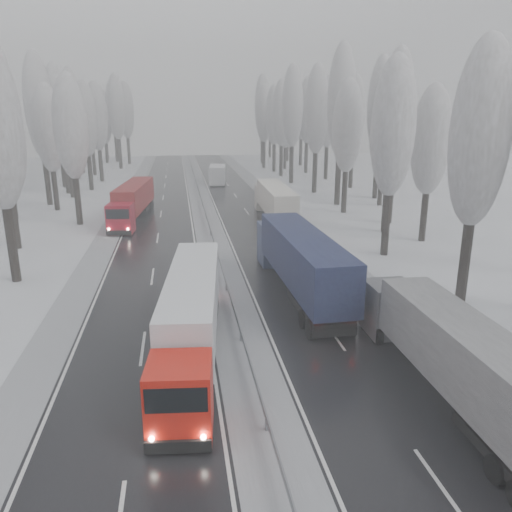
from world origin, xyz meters
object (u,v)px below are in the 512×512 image
object	(u,v)px
truck_grey_tarp	(454,353)
truck_cream_box	(274,200)
truck_red_white	(191,312)
truck_red_red	(133,200)
truck_blue_box	(299,257)
box_truck_distant	(218,174)

from	to	relation	value
truck_grey_tarp	truck_cream_box	xyz separation A→B (m)	(-0.62, 36.95, 0.12)
truck_red_white	truck_red_red	world-z (taller)	truck_red_red
truck_red_white	truck_grey_tarp	bearing A→B (deg)	-23.54
truck_grey_tarp	truck_cream_box	distance (m)	36.95
truck_grey_tarp	truck_blue_box	xyz separation A→B (m)	(-3.39, 13.83, 0.32)
truck_blue_box	truck_red_red	world-z (taller)	truck_blue_box
truck_grey_tarp	truck_red_red	distance (m)	43.28
truck_grey_tarp	box_truck_distant	world-z (taller)	truck_grey_tarp
truck_blue_box	box_truck_distant	xyz separation A→B (m)	(-1.06, 54.39, -1.01)
box_truck_distant	truck_red_red	bearing A→B (deg)	-106.25
truck_cream_box	box_truck_distant	xyz separation A→B (m)	(-3.84, 31.27, -0.81)
box_truck_distant	truck_grey_tarp	bearing A→B (deg)	-79.55
truck_blue_box	truck_grey_tarp	bearing A→B (deg)	-77.80
truck_cream_box	truck_red_red	distance (m)	16.08
truck_blue_box	truck_red_red	bearing A→B (deg)	114.79
truck_grey_tarp	truck_red_white	distance (m)	12.41
truck_red_white	truck_cream_box	bearing A→B (deg)	77.40
box_truck_distant	truck_red_red	distance (m)	30.60
truck_blue_box	box_truck_distant	size ratio (longest dim) A/B	2.02
truck_grey_tarp	truck_red_red	size ratio (longest dim) A/B	0.96
box_truck_distant	truck_red_white	world-z (taller)	truck_red_white
truck_cream_box	truck_red_white	size ratio (longest dim) A/B	1.03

